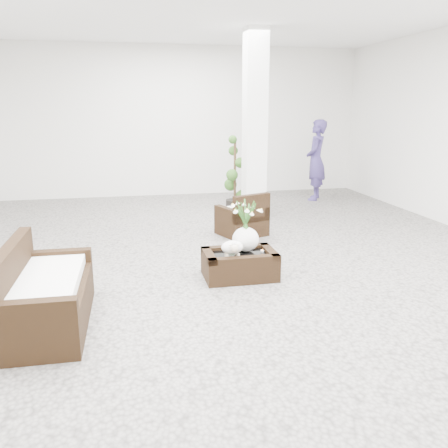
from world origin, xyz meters
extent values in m
plane|color=gray|center=(0.00, 0.00, 0.00)|extent=(11.00, 11.00, 0.00)
cube|color=white|center=(1.20, 2.80, 1.75)|extent=(0.40, 0.40, 3.50)
cube|color=black|center=(0.13, -0.45, 0.16)|extent=(0.90, 0.60, 0.31)
ellipsoid|color=white|center=(0.01, -0.55, 0.42)|extent=(0.28, 0.23, 0.21)
cylinder|color=white|center=(0.43, -0.43, 0.33)|extent=(0.04, 0.04, 0.03)
cube|color=black|center=(0.65, 1.54, 0.37)|extent=(0.88, 0.86, 0.73)
cube|color=black|center=(-2.04, -1.38, 0.42)|extent=(0.77, 1.57, 0.83)
imported|color=#3E316E|center=(3.05, 4.20, 0.91)|extent=(0.70, 0.79, 1.83)
camera|label=1|loc=(-1.23, -5.97, 2.13)|focal=37.87mm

